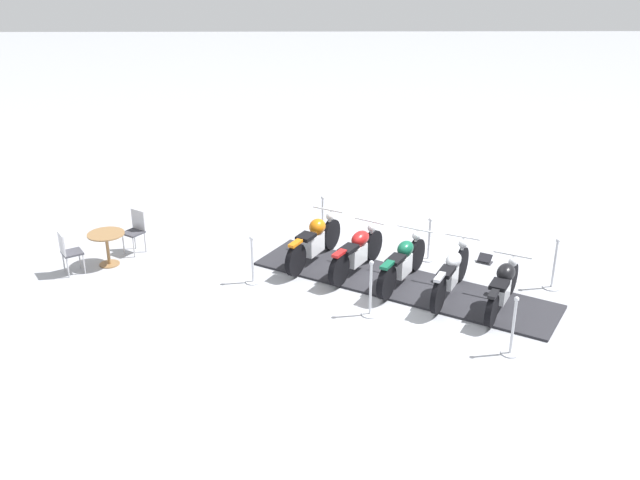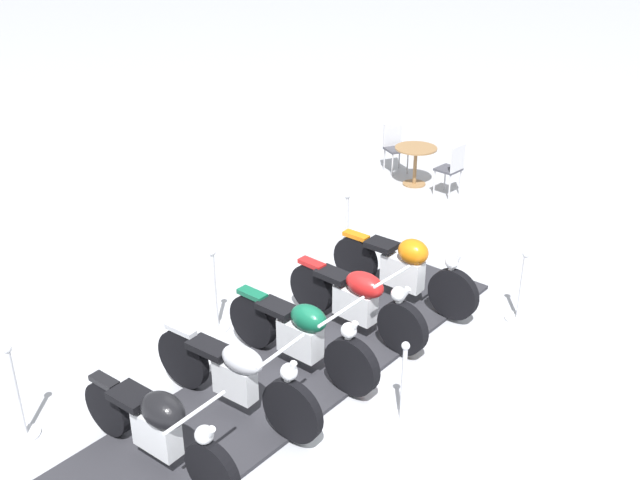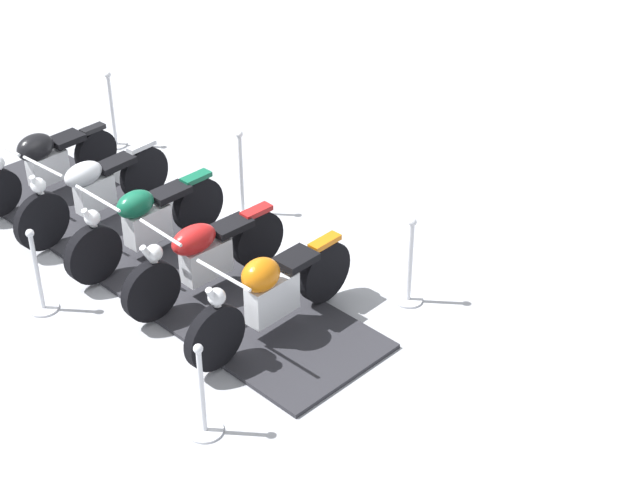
% 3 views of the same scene
% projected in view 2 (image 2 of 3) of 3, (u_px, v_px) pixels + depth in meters
% --- Properties ---
extents(ground_plane, '(80.00, 80.00, 0.00)m').
position_uv_depth(ground_plane, '(301.00, 370.00, 8.83)').
color(ground_plane, '#A8AAB2').
extents(display_platform, '(6.26, 4.57, 0.05)m').
position_uv_depth(display_platform, '(300.00, 368.00, 8.82)').
color(display_platform, '#28282D').
rests_on(display_platform, ground_plane).
extents(motorcycle_black, '(1.16, 1.91, 0.91)m').
position_uv_depth(motorcycle_black, '(159.00, 426.00, 7.14)').
color(motorcycle_black, black).
rests_on(motorcycle_black, display_platform).
extents(motorcycle_chrome, '(1.19, 2.07, 1.04)m').
position_uv_depth(motorcycle_chrome, '(237.00, 375.00, 7.86)').
color(motorcycle_chrome, black).
rests_on(motorcycle_chrome, display_platform).
extents(motorcycle_forest, '(1.26, 1.97, 1.01)m').
position_uv_depth(motorcycle_forest, '(302.00, 335.00, 8.60)').
color(motorcycle_forest, black).
rests_on(motorcycle_forest, display_platform).
extents(motorcycle_maroon, '(1.26, 1.88, 1.00)m').
position_uv_depth(motorcycle_maroon, '(357.00, 299.00, 9.32)').
color(motorcycle_maroon, black).
rests_on(motorcycle_maroon, display_platform).
extents(motorcycle_copper, '(1.25, 2.03, 1.02)m').
position_uv_depth(motorcycle_copper, '(405.00, 268.00, 10.03)').
color(motorcycle_copper, black).
rests_on(motorcycle_copper, display_platform).
extents(stanchion_left_mid, '(0.33, 0.33, 1.14)m').
position_uv_depth(stanchion_left_mid, '(215.00, 303.00, 9.51)').
color(stanchion_left_mid, silver).
rests_on(stanchion_left_mid, ground_plane).
extents(stanchion_right_mid, '(0.33, 0.33, 1.01)m').
position_uv_depth(stanchion_right_mid, '(403.00, 397.00, 7.86)').
color(stanchion_right_mid, silver).
rests_on(stanchion_right_mid, ground_plane).
extents(stanchion_left_front, '(0.31, 0.31, 1.12)m').
position_uv_depth(stanchion_left_front, '(19.00, 406.00, 7.63)').
color(stanchion_left_front, silver).
rests_on(stanchion_left_front, ground_plane).
extents(stanchion_right_rear, '(0.34, 0.34, 1.01)m').
position_uv_depth(stanchion_right_rear, '(520.00, 299.00, 9.74)').
color(stanchion_right_rear, silver).
rests_on(stanchion_right_rear, ground_plane).
extents(stanchion_left_rear, '(0.32, 0.32, 1.05)m').
position_uv_depth(stanchion_left_rear, '(347.00, 236.00, 11.40)').
color(stanchion_left_rear, silver).
rests_on(stanchion_left_rear, ground_plane).
extents(cafe_table, '(0.80, 0.80, 0.74)m').
position_uv_depth(cafe_table, '(416.00, 157.00, 14.05)').
color(cafe_table, olive).
rests_on(cafe_table, ground_plane).
extents(cafe_chair_near_table, '(0.55, 0.55, 0.95)m').
position_uv_depth(cafe_chair_near_table, '(395.00, 145.00, 14.74)').
color(cafe_chair_near_table, '#B7B7BC').
rests_on(cafe_chair_near_table, ground_plane).
extents(cafe_chair_across_table, '(0.56, 0.56, 0.98)m').
position_uv_depth(cafe_chair_across_table, '(452.00, 167.00, 13.53)').
color(cafe_chair_across_table, '#B7B7BC').
rests_on(cafe_chair_across_table, ground_plane).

